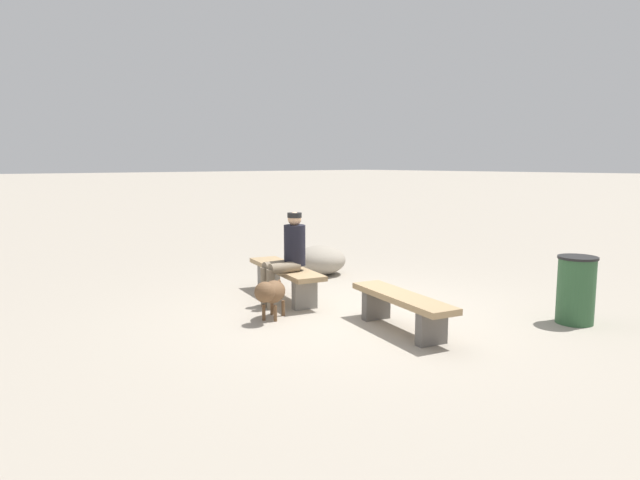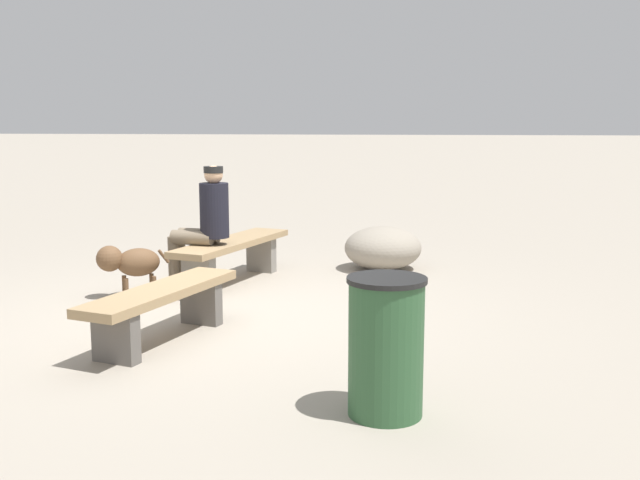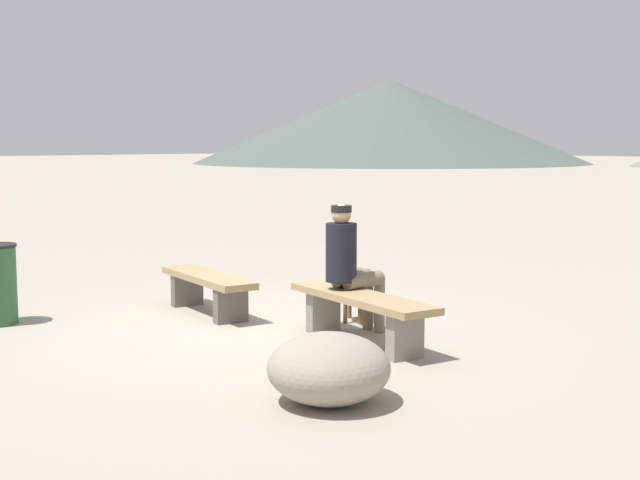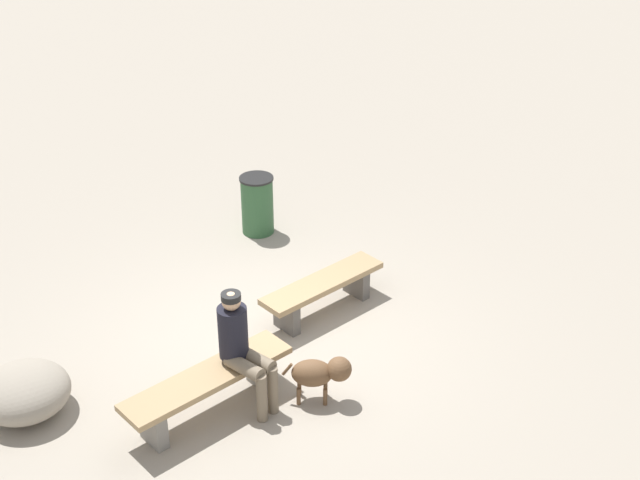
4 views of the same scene
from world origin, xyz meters
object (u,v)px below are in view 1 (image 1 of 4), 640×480
object	(u,v)px
boulder	(320,260)
bench_left	(402,305)
seated_person	(288,253)
bench_right	(285,275)
trash_bin	(576,290)
dog	(271,292)

from	to	relation	value
boulder	bench_left	bearing A→B (deg)	155.35
bench_left	seated_person	world-z (taller)	seated_person
bench_right	seated_person	distance (m)	0.54
bench_left	seated_person	size ratio (longest dim) A/B	1.32
bench_left	trash_bin	world-z (taller)	trash_bin
seated_person	trash_bin	size ratio (longest dim) A/B	1.55
bench_left	dog	bearing A→B (deg)	46.98
dog	boulder	xyz separation A→B (m)	(1.83, -2.38, -0.10)
bench_right	boulder	xyz separation A→B (m)	(1.03, -1.55, -0.09)
bench_left	boulder	bearing A→B (deg)	-10.80
bench_left	trash_bin	size ratio (longest dim) A/B	2.04
trash_bin	seated_person	bearing A→B (deg)	35.26
seated_person	bench_left	bearing A→B (deg)	-166.36
bench_right	dog	distance (m)	1.15
seated_person	boulder	xyz separation A→B (m)	(1.35, -1.74, -0.48)
boulder	trash_bin	bearing A→B (deg)	-174.75
bench_right	boulder	world-z (taller)	boulder
seated_person	dog	xyz separation A→B (m)	(-0.47, 0.64, -0.38)
seated_person	dog	size ratio (longest dim) A/B	2.03
seated_person	boulder	bearing A→B (deg)	-46.61
dog	trash_bin	size ratio (longest dim) A/B	0.76
bench_left	seated_person	distance (m)	1.92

